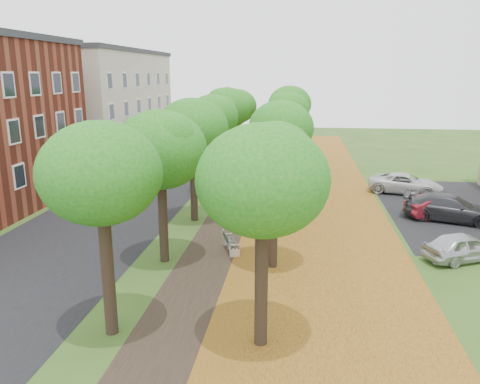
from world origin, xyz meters
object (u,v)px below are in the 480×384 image
(car_grey, at_px, (450,208))
(car_silver, at_px, (464,247))
(bench, at_px, (230,243))
(car_white, at_px, (406,184))
(car_red, at_px, (440,206))

(car_grey, bearing_deg, car_silver, -174.00)
(bench, xyz_separation_m, car_grey, (11.64, 6.25, 0.31))
(car_grey, xyz_separation_m, car_white, (-1.16, 6.13, -0.05))
(car_silver, height_order, car_red, car_red)
(car_red, bearing_deg, car_white, -10.26)
(car_grey, bearing_deg, car_white, 27.66)
(car_silver, distance_m, car_grey, 6.12)
(car_red, distance_m, car_grey, 0.70)
(car_silver, bearing_deg, bench, 66.90)
(bench, xyz_separation_m, car_white, (10.48, 12.38, 0.26))
(car_silver, distance_m, car_white, 12.13)
(car_red, bearing_deg, car_silver, 155.03)
(car_silver, xyz_separation_m, car_grey, (1.16, 6.00, 0.10))
(car_grey, relative_size, car_white, 1.02)
(car_grey, bearing_deg, bench, 135.19)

